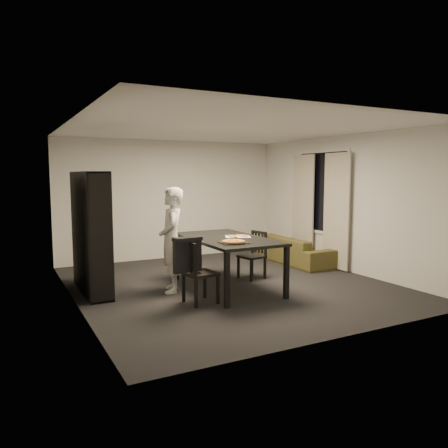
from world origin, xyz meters
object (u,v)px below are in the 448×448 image
chair_left (195,268)px  baking_tray (234,243)px  sofa (295,250)px  pepperoni_pizza (233,242)px  person (172,240)px  chair_right (255,252)px  bookshelf (91,232)px  dining_table (227,242)px

chair_left → baking_tray: chair_left is taller
chair_left → sofa: size_ratio=0.47×
pepperoni_pizza → person: bearing=130.2°
person → pepperoni_pizza: size_ratio=4.74×
chair_right → baking_tray: (-0.97, -0.97, 0.36)m
chair_left → sofa: (3.06, 1.71, -0.24)m
chair_right → person: size_ratio=0.51×
baking_tray → sofa: (2.42, 1.71, -0.56)m
bookshelf → baking_tray: size_ratio=4.75×
dining_table → pepperoni_pizza: size_ratio=5.75×
dining_table → baking_tray: 0.59m
bookshelf → chair_right: bookshelf is taller
bookshelf → pepperoni_pizza: 2.27m
baking_tray → sofa: baking_tray is taller
chair_right → sofa: chair_right is taller
chair_right → baking_tray: bearing=-57.1°
chair_right → pepperoni_pizza: pepperoni_pizza is taller
dining_table → pepperoni_pizza: bearing=-108.6°
person → baking_tray: person is taller
chair_left → bookshelf: bearing=34.7°
bookshelf → sofa: (4.24, 0.34, -0.67)m
bookshelf → person: (1.13, -0.58, -0.12)m
pepperoni_pizza → sofa: size_ratio=0.18×
person → sofa: person is taller
person → chair_left: bearing=23.2°
person → pepperoni_pizza: person is taller
dining_table → chair_left: chair_left is taller
person → sofa: 3.29m
baking_tray → sofa: 3.02m
dining_table → baking_tray: (-0.18, -0.56, 0.08)m
chair_left → person: bearing=-2.1°
dining_table → person: bearing=165.4°
sofa → pepperoni_pizza: bearing=125.3°
dining_table → chair_right: chair_right is taller
baking_tray → dining_table: bearing=72.2°
chair_left → person: (-0.05, 0.79, 0.31)m
chair_right → person: (-1.65, -0.18, 0.35)m
chair_left → pepperoni_pizza: chair_left is taller
chair_left → sofa: chair_left is taller
chair_right → pepperoni_pizza: (-0.98, -0.98, 0.38)m
baking_tray → pepperoni_pizza: pepperoni_pizza is taller
person → sofa: bearing=125.8°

